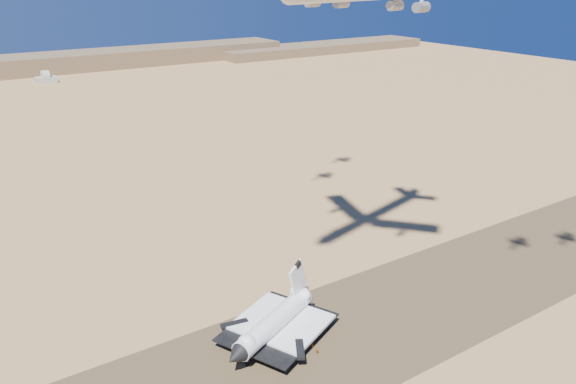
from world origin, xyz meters
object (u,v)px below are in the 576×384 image
shuttle (274,325)px  crew_a (312,345)px  crew_c (317,351)px  crew_b (302,343)px

shuttle → crew_a: size_ratio=22.20×
crew_a → shuttle: bearing=29.8°
crew_a → crew_c: size_ratio=1.08×
crew_b → crew_c: size_ratio=1.09×
crew_b → crew_a: bearing=-161.4°
shuttle → crew_b: (5.08, -6.67, -4.31)m
crew_a → crew_b: 3.20m
crew_a → crew_b: (-1.95, 2.54, 0.01)m
crew_a → crew_c: (-0.29, -2.73, -0.06)m
crew_a → crew_b: bearing=30.0°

